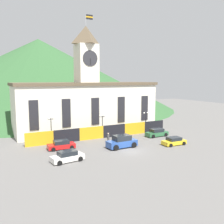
{
  "coord_description": "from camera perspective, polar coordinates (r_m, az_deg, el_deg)",
  "views": [
    {
      "loc": [
        -20.41,
        -32.53,
        11.32
      ],
      "look_at": [
        0.0,
        6.42,
        5.51
      ],
      "focal_mm": 40.0,
      "sensor_mm": 36.0,
      "label": 1
    }
  ],
  "objects": [
    {
      "name": "civic_building",
      "position": [
        55.04,
        -5.77,
        2.13
      ],
      "size": [
        31.1,
        9.61,
        24.9
      ],
      "color": "silver",
      "rests_on": "ground"
    },
    {
      "name": "car_yellow_coupe",
      "position": [
        44.78,
        13.97,
        -6.51
      ],
      "size": [
        4.24,
        2.21,
        1.35
      ],
      "rotation": [
        0.0,
        0.0,
        3.12
      ],
      "color": "yellow",
      "rests_on": "ground"
    },
    {
      "name": "street_lamp_left",
      "position": [
        48.81,
        -2.23,
        -2.0
      ],
      "size": [
        1.26,
        0.36,
        4.38
      ],
      "color": "black",
      "rests_on": "ground"
    },
    {
      "name": "car_blue_van",
      "position": [
        41.7,
        2.26,
        -6.85
      ],
      "size": [
        5.17,
        2.52,
        2.1
      ],
      "rotation": [
        0.0,
        0.0,
        3.18
      ],
      "color": "#284C99",
      "rests_on": "ground"
    },
    {
      "name": "hillside_backdrop",
      "position": [
        102.03,
        -16.29,
        8.33
      ],
      "size": [
        103.09,
        103.09,
        26.54
      ],
      "primitive_type": "cone",
      "color": "#2D562D",
      "rests_on": "ground"
    },
    {
      "name": "street_lamp_far_right",
      "position": [
        54.02,
        7.75,
        -1.18
      ],
      "size": [
        1.26,
        0.36,
        4.32
      ],
      "color": "black",
      "rests_on": "ground"
    },
    {
      "name": "banner_fence",
      "position": [
        48.31,
        -2.02,
        -4.57
      ],
      "size": [
        29.05,
        0.12,
        2.39
      ],
      "color": "gold",
      "rests_on": "ground"
    },
    {
      "name": "ground_plane",
      "position": [
        40.03,
        4.32,
        -8.92
      ],
      "size": [
        160.0,
        160.0,
        0.0
      ],
      "primitive_type": "plane",
      "color": "#605E5B"
    },
    {
      "name": "car_white_taxi",
      "position": [
        35.53,
        -10.16,
        -9.99
      ],
      "size": [
        4.68,
        2.55,
        1.5
      ],
      "rotation": [
        0.0,
        0.0,
        3.26
      ],
      "color": "white",
      "rests_on": "ground"
    },
    {
      "name": "pedestrian",
      "position": [
        45.17,
        -0.86,
        -5.75
      ],
      "size": [
        0.52,
        0.52,
        1.73
      ],
      "rotation": [
        0.0,
        0.0,
        0.89
      ],
      "color": "#4C4C4C",
      "rests_on": "ground"
    },
    {
      "name": "street_lamp_center",
      "position": [
        45.45,
        -13.77,
        -2.7
      ],
      "size": [
        1.26,
        0.36,
        4.66
      ],
      "color": "black",
      "rests_on": "ground"
    },
    {
      "name": "car_red_sedan",
      "position": [
        41.8,
        -11.51,
        -7.38
      ],
      "size": [
        4.48,
        2.3,
        1.45
      ],
      "rotation": [
        0.0,
        0.0,
        3.09
      ],
      "color": "red",
      "rests_on": "ground"
    },
    {
      "name": "car_green_wagon",
      "position": [
        50.55,
        10.19,
        -4.7
      ],
      "size": [
        4.62,
        2.18,
        1.55
      ],
      "rotation": [
        0.0,
        0.0,
        0.01
      ],
      "color": "#2D663D",
      "rests_on": "ground"
    }
  ]
}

